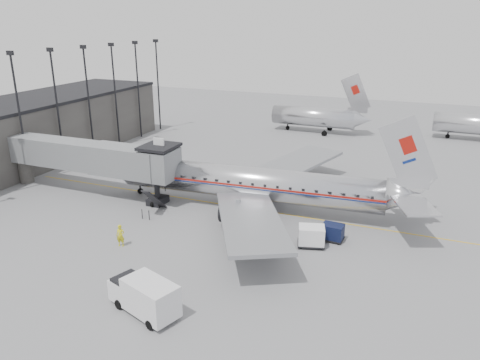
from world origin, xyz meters
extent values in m
plane|color=slate|center=(0.00, 0.00, 0.00)|extent=(160.00, 160.00, 0.00)
cube|color=#3D3937|center=(-34.00, 10.00, 4.00)|extent=(12.00, 46.00, 8.00)
cube|color=gold|center=(3.00, 6.00, 0.01)|extent=(60.00, 0.15, 0.01)
cube|color=#575A5C|center=(-22.00, 3.60, 4.30)|extent=(12.00, 2.80, 3.00)
cube|color=#575A5C|center=(-13.00, 3.60, 4.30)|extent=(8.00, 3.00, 3.10)
cube|color=#575A5C|center=(-9.00, 4.00, 4.30)|extent=(3.20, 3.60, 3.20)
cube|color=black|center=(-9.00, 4.00, 6.20)|extent=(3.40, 3.80, 0.30)
cube|color=white|center=(-9.00, 4.00, 6.70)|extent=(1.20, 0.15, 0.80)
cylinder|color=black|center=(-9.30, 3.60, 1.40)|extent=(0.56, 0.56, 2.80)
cube|color=black|center=(-9.30, 3.60, 0.35)|extent=(1.60, 2.20, 0.70)
cylinder|color=black|center=(-9.30, 2.60, 0.30)|extent=(0.30, 0.60, 0.60)
cylinder|color=black|center=(-9.30, 4.60, 0.30)|extent=(0.30, 0.60, 0.60)
cylinder|color=#3D3937|center=(-27.50, 3.60, 1.40)|extent=(1.60, 1.60, 2.80)
cube|color=black|center=(-8.20, 1.30, 1.50)|extent=(0.90, 3.20, 2.90)
cylinder|color=black|center=(-27.50, 4.00, 7.50)|extent=(0.24, 0.24, 15.00)
cube|color=black|center=(-27.50, 4.00, 15.00)|extent=(0.90, 0.25, 0.50)
cylinder|color=black|center=(-27.50, 10.00, 7.50)|extent=(0.24, 0.24, 15.00)
cube|color=black|center=(-27.50, 10.00, 15.00)|extent=(0.90, 0.25, 0.50)
cylinder|color=black|center=(-27.50, 16.00, 7.50)|extent=(0.24, 0.24, 15.00)
cube|color=black|center=(-27.50, 16.00, 15.00)|extent=(0.90, 0.25, 0.50)
cylinder|color=black|center=(-27.50, 22.00, 7.50)|extent=(0.24, 0.24, 15.00)
cube|color=black|center=(-27.50, 22.00, 15.00)|extent=(0.90, 0.25, 0.50)
cylinder|color=black|center=(-27.50, 28.00, 7.50)|extent=(0.24, 0.24, 15.00)
cube|color=black|center=(-27.50, 28.00, 15.00)|extent=(0.90, 0.25, 0.50)
cylinder|color=black|center=(-27.50, 34.00, 7.50)|extent=(0.24, 0.24, 15.00)
cube|color=black|center=(-27.50, 34.00, 15.00)|extent=(0.90, 0.25, 0.50)
cylinder|color=silver|center=(-2.00, 42.00, 2.60)|extent=(14.00, 3.20, 3.20)
cube|color=silver|center=(4.80, 42.00, 7.00)|extent=(5.17, 0.26, 6.52)
cylinder|color=black|center=(-6.50, 42.00, 0.50)|extent=(0.24, 0.24, 1.00)
cylinder|color=silver|center=(24.00, 46.00, 2.60)|extent=(14.00, 3.20, 3.20)
cylinder|color=black|center=(19.50, 46.00, 0.50)|extent=(0.24, 0.24, 1.00)
cylinder|color=silver|center=(0.00, 6.27, 2.72)|extent=(27.37, 5.24, 3.35)
cone|color=silver|center=(-14.92, 5.23, 2.72)|extent=(2.95, 3.54, 3.35)
cone|color=silver|center=(15.20, 7.33, 3.08)|extent=(3.84, 3.43, 3.19)
cube|color=#A0130B|center=(0.00, 6.27, 2.95)|extent=(27.37, 5.29, 0.16)
cube|color=navy|center=(0.00, 6.27, 2.74)|extent=(27.37, 5.29, 0.09)
cube|color=silver|center=(14.92, 7.31, 7.25)|extent=(5.57, 0.66, 6.97)
cube|color=gray|center=(2.15, 14.60, 2.45)|extent=(9.65, 15.33, 1.08)
cube|color=gray|center=(3.28, -1.68, 2.45)|extent=(11.21, 15.15, 1.08)
cylinder|color=gray|center=(0.12, 11.01, 1.31)|extent=(3.21, 2.11, 1.90)
cylinder|color=gray|center=(0.78, 1.60, 1.31)|extent=(3.21, 2.11, 1.90)
cylinder|color=black|center=(-12.66, 5.39, 0.59)|extent=(0.18, 0.18, 1.18)
cylinder|color=black|center=(1.65, 8.75, 0.63)|extent=(0.24, 0.24, 1.27)
cylinder|color=black|center=(1.65, 8.75, 0.41)|extent=(0.93, 0.38, 0.91)
cylinder|color=black|center=(1.97, 4.05, 0.63)|extent=(0.24, 0.24, 1.27)
cylinder|color=black|center=(1.97, 4.05, 0.41)|extent=(0.93, 0.38, 0.91)
cube|color=silver|center=(0.85, -13.62, 1.42)|extent=(4.28, 3.24, 2.21)
cube|color=silver|center=(-1.64, -12.75, 1.00)|extent=(2.25, 2.45, 1.48)
cube|color=black|center=(-1.64, -12.75, 1.63)|extent=(1.78, 2.11, 0.63)
cylinder|color=black|center=(-1.65, -13.75, 0.34)|extent=(0.72, 0.47, 0.67)
cylinder|color=black|center=(-1.02, -11.96, 0.34)|extent=(0.72, 0.47, 0.67)
cylinder|color=black|center=(1.53, -14.86, 0.34)|extent=(0.72, 0.47, 0.67)
cylinder|color=black|center=(2.16, -13.07, 0.34)|extent=(0.72, 0.47, 0.67)
cube|color=black|center=(9.65, 2.00, 0.87)|extent=(1.93, 1.50, 1.29)
cube|color=black|center=(9.65, 2.00, 0.18)|extent=(2.02, 1.59, 0.11)
cylinder|color=black|center=(8.88, 1.50, 0.14)|extent=(0.28, 0.13, 0.28)
cylinder|color=black|center=(10.35, 1.40, 0.14)|extent=(0.28, 0.13, 0.28)
cylinder|color=black|center=(8.95, 2.60, 0.14)|extent=(0.28, 0.13, 0.28)
cylinder|color=black|center=(10.42, 2.50, 0.14)|extent=(0.28, 0.13, 0.28)
cube|color=white|center=(8.17, 0.24, 1.04)|extent=(2.55, 2.17, 1.53)
cube|color=black|center=(8.17, 0.24, 0.22)|extent=(2.68, 2.31, 0.13)
cylinder|color=black|center=(7.50, -0.63, 0.16)|extent=(0.35, 0.21, 0.33)
cylinder|color=black|center=(9.19, -0.16, 0.16)|extent=(0.35, 0.21, 0.33)
cylinder|color=black|center=(7.15, 0.63, 0.16)|extent=(0.35, 0.21, 0.33)
cylinder|color=black|center=(8.83, 1.11, 0.16)|extent=(0.35, 0.21, 0.33)
imported|color=gold|center=(-7.06, -6.00, 0.99)|extent=(0.82, 0.65, 1.97)
camera|label=1|loc=(16.23, -35.76, 18.79)|focal=35.00mm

